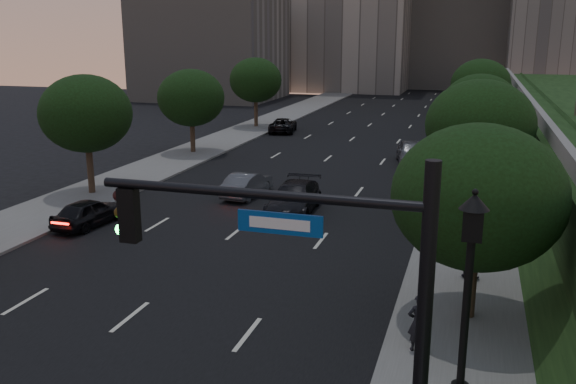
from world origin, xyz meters
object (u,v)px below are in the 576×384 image
(pedestrian_b, at_px, (469,255))
(street_lamp, at_px, (465,320))
(pedestrian_a, at_px, (418,323))
(sedan_far_left, at_px, (283,125))
(sedan_near_left, at_px, (89,212))
(traffic_signal_mast, at_px, (352,359))
(sedan_mid_left, at_px, (247,184))
(sedan_far_right, at_px, (411,152))
(pedestrian_c, at_px, (492,223))
(sedan_near_right, at_px, (294,199))

(pedestrian_b, bearing_deg, street_lamp, 108.54)
(pedestrian_a, bearing_deg, street_lamp, 91.38)
(sedan_far_left, bearing_deg, pedestrian_b, 108.52)
(pedestrian_b, bearing_deg, sedan_near_left, 13.38)
(traffic_signal_mast, xyz_separation_m, sedan_mid_left, (-10.26, 22.09, -2.99))
(pedestrian_b, bearing_deg, sedan_far_right, -59.59)
(sedan_near_left, height_order, sedan_far_left, sedan_near_left)
(pedestrian_a, bearing_deg, sedan_far_left, -88.12)
(street_lamp, distance_m, pedestrian_c, 13.58)
(traffic_signal_mast, bearing_deg, pedestrian_c, 81.46)
(sedan_far_right, height_order, pedestrian_c, pedestrian_c)
(pedestrian_a, relative_size, pedestrian_b, 0.98)
(sedan_near_right, relative_size, sedan_far_right, 1.09)
(traffic_signal_mast, distance_m, sedan_mid_left, 24.54)
(street_lamp, height_order, sedan_far_left, street_lamp)
(sedan_near_left, relative_size, sedan_near_right, 0.75)
(pedestrian_b, bearing_deg, traffic_signal_mast, 101.14)
(traffic_signal_mast, relative_size, pedestrian_a, 4.17)
(street_lamp, height_order, pedestrian_b, street_lamp)
(sedan_mid_left, xyz_separation_m, sedan_far_right, (7.80, 11.71, 0.14))
(pedestrian_a, bearing_deg, sedan_near_left, -46.53)
(traffic_signal_mast, height_order, sedan_near_left, traffic_signal_mast)
(traffic_signal_mast, distance_m, pedestrian_c, 18.04)
(street_lamp, relative_size, sedan_far_left, 1.18)
(traffic_signal_mast, relative_size, sedan_mid_left, 1.69)
(traffic_signal_mast, bearing_deg, sedan_far_right, 94.16)
(sedan_mid_left, height_order, sedan_near_right, sedan_near_right)
(pedestrian_a, distance_m, pedestrian_c, 10.72)
(sedan_mid_left, relative_size, pedestrian_b, 2.42)
(sedan_far_right, distance_m, pedestrian_c, 16.95)
(sedan_far_left, xyz_separation_m, sedan_far_right, (12.91, -11.08, 0.16))
(street_lamp, relative_size, sedan_mid_left, 1.36)
(street_lamp, relative_size, sedan_near_left, 1.43)
(sedan_far_right, bearing_deg, sedan_mid_left, -134.00)
(sedan_near_left, xyz_separation_m, pedestrian_b, (17.20, -1.65, 0.33))
(pedestrian_b, bearing_deg, sedan_far_left, -42.79)
(traffic_signal_mast, height_order, sedan_mid_left, traffic_signal_mast)
(sedan_mid_left, relative_size, pedestrian_c, 2.65)
(sedan_near_left, bearing_deg, sedan_mid_left, -118.96)
(street_lamp, distance_m, sedan_mid_left, 21.63)
(street_lamp, xyz_separation_m, sedan_near_left, (-17.15, 10.57, -1.97))
(sedan_near_left, height_order, sedan_mid_left, sedan_mid_left)
(sedan_near_left, bearing_deg, street_lamp, 154.58)
(traffic_signal_mast, bearing_deg, sedan_near_left, 136.25)
(sedan_near_left, bearing_deg, pedestrian_c, -164.74)
(traffic_signal_mast, bearing_deg, street_lamp, 67.61)
(sedan_mid_left, relative_size, pedestrian_a, 2.46)
(sedan_near_right, bearing_deg, sedan_far_left, 105.50)
(sedan_near_left, height_order, pedestrian_c, pedestrian_c)
(sedan_far_right, distance_m, pedestrian_a, 26.84)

